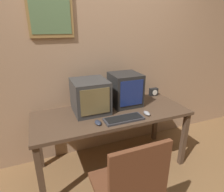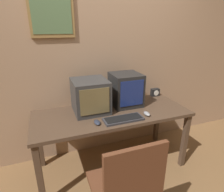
{
  "view_description": "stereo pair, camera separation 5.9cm",
  "coord_description": "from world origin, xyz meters",
  "px_view_note": "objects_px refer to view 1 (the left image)",
  "views": [
    {
      "loc": [
        -0.72,
        -1.0,
        1.67
      ],
      "look_at": [
        0.0,
        0.8,
        0.94
      ],
      "focal_mm": 30.0,
      "sensor_mm": 36.0,
      "label": 1
    },
    {
      "loc": [
        -0.67,
        -1.02,
        1.67
      ],
      "look_at": [
        0.0,
        0.8,
        0.94
      ],
      "focal_mm": 30.0,
      "sensor_mm": 36.0,
      "label": 2
    }
  ],
  "objects_px": {
    "mouse_near_keyboard": "(147,113)",
    "desk_clock": "(154,92)",
    "monitor_left": "(90,96)",
    "mouse_far_corner": "(98,123)",
    "keyboard_main": "(124,119)",
    "monitor_right": "(125,89)"
  },
  "relations": [
    {
      "from": "mouse_far_corner",
      "to": "desk_clock",
      "type": "distance_m",
      "value": 1.1
    },
    {
      "from": "monitor_left",
      "to": "mouse_far_corner",
      "type": "bearing_deg",
      "value": -92.88
    },
    {
      "from": "monitor_left",
      "to": "mouse_far_corner",
      "type": "distance_m",
      "value": 0.37
    },
    {
      "from": "monitor_right",
      "to": "desk_clock",
      "type": "distance_m",
      "value": 0.55
    },
    {
      "from": "monitor_right",
      "to": "mouse_near_keyboard",
      "type": "height_order",
      "value": "monitor_right"
    },
    {
      "from": "mouse_near_keyboard",
      "to": "monitor_left",
      "type": "bearing_deg",
      "value": 149.15
    },
    {
      "from": "mouse_near_keyboard",
      "to": "desk_clock",
      "type": "height_order",
      "value": "desk_clock"
    },
    {
      "from": "monitor_left",
      "to": "mouse_near_keyboard",
      "type": "height_order",
      "value": "monitor_left"
    },
    {
      "from": "mouse_near_keyboard",
      "to": "desk_clock",
      "type": "xyz_separation_m",
      "value": [
        0.42,
        0.5,
        0.03
      ]
    },
    {
      "from": "mouse_far_corner",
      "to": "keyboard_main",
      "type": "bearing_deg",
      "value": -3.37
    },
    {
      "from": "keyboard_main",
      "to": "desk_clock",
      "type": "bearing_deg",
      "value": 36.02
    },
    {
      "from": "desk_clock",
      "to": "mouse_far_corner",
      "type": "bearing_deg",
      "value": -153.21
    },
    {
      "from": "monitor_left",
      "to": "mouse_far_corner",
      "type": "relative_size",
      "value": 3.82
    },
    {
      "from": "monitor_right",
      "to": "desk_clock",
      "type": "xyz_separation_m",
      "value": [
        0.52,
        0.14,
        -0.15
      ]
    },
    {
      "from": "monitor_right",
      "to": "keyboard_main",
      "type": "xyz_separation_m",
      "value": [
        -0.19,
        -0.38,
        -0.18
      ]
    },
    {
      "from": "mouse_far_corner",
      "to": "desk_clock",
      "type": "relative_size",
      "value": 0.94
    },
    {
      "from": "monitor_left",
      "to": "monitor_right",
      "type": "height_order",
      "value": "monitor_right"
    },
    {
      "from": "monitor_left",
      "to": "mouse_near_keyboard",
      "type": "bearing_deg",
      "value": -30.85
    },
    {
      "from": "monitor_left",
      "to": "monitor_right",
      "type": "distance_m",
      "value": 0.45
    },
    {
      "from": "keyboard_main",
      "to": "mouse_near_keyboard",
      "type": "relative_size",
      "value": 3.95
    },
    {
      "from": "monitor_left",
      "to": "desk_clock",
      "type": "bearing_deg",
      "value": 10.06
    },
    {
      "from": "monitor_left",
      "to": "mouse_near_keyboard",
      "type": "distance_m",
      "value": 0.66
    }
  ]
}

